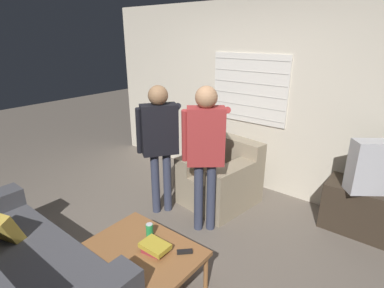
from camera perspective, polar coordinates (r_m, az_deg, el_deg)
The scene contains 11 objects.
ground_plane at distance 3.30m, azimuth -7.54°, elevation -19.75°, with size 16.00×16.00×0.00m, color #665B51.
wall_back at distance 4.27m, azimuth 11.56°, elevation 8.53°, with size 5.20×0.08×2.55m.
couch_blue at distance 3.00m, azimuth -31.02°, elevation -20.52°, with size 2.08×0.89×0.76m.
armchair_beige at distance 3.98m, azimuth 5.65°, elevation -6.48°, with size 0.91×0.97×0.82m.
coffee_table at distance 2.74m, azimuth -9.07°, elevation -19.60°, with size 0.96×0.66×0.40m.
tv_stand at distance 3.89m, azimuth 31.90°, elevation -11.25°, with size 1.09×0.44×0.55m.
person_left_standing at distance 3.51m, azimuth -6.22°, elevation 1.70°, with size 0.51×0.74×1.58m.
person_right_standing at distance 3.12m, azimuth 2.59°, elevation 0.17°, with size 0.48×0.80×1.64m.
book_stack at distance 2.65m, azimuth -7.05°, elevation -18.86°, with size 0.24×0.20×0.07m.
soda_can at distance 2.80m, azimuth -8.08°, elevation -15.93°, with size 0.07×0.07×0.13m.
spare_remote at distance 2.63m, azimuth -1.40°, elevation -19.81°, with size 0.12×0.12×0.02m.
Camera 1 is at (1.87, -1.72, 2.10)m, focal length 28.00 mm.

